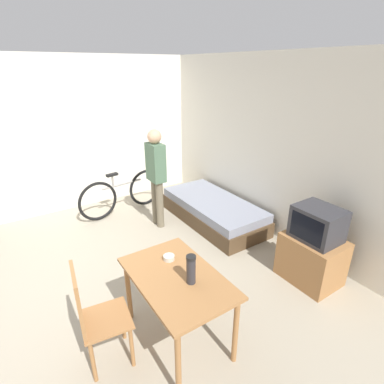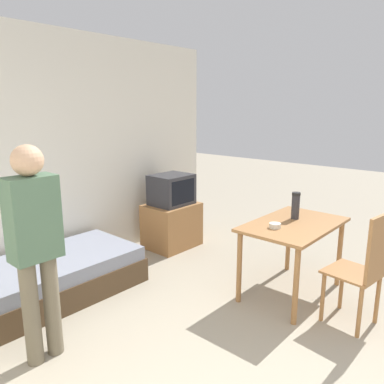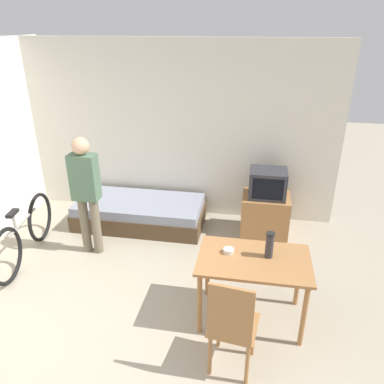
# 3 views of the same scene
# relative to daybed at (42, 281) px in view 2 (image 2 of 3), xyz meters

# --- Properties ---
(wall_back) EXTENTS (5.32, 0.06, 2.70)m
(wall_back) POSITION_rel_daybed_xyz_m (0.26, 0.57, 1.15)
(wall_back) COLOR silver
(wall_back) RESTS_ON ground_plane
(daybed) EXTENTS (1.95, 0.92, 0.40)m
(daybed) POSITION_rel_daybed_xyz_m (0.00, 0.00, 0.00)
(daybed) COLOR #4C3823
(daybed) RESTS_ON ground_plane
(tv) EXTENTS (0.68, 0.54, 0.99)m
(tv) POSITION_rel_daybed_xyz_m (1.89, 0.08, 0.25)
(tv) COLOR #9E6B3D
(tv) RESTS_ON ground_plane
(dining_table) EXTENTS (1.12, 0.71, 0.75)m
(dining_table) POSITION_rel_daybed_xyz_m (1.75, -1.76, 0.45)
(dining_table) COLOR #9E6B3D
(dining_table) RESTS_ON ground_plane
(wooden_chair) EXTENTS (0.46, 0.46, 1.03)m
(wooden_chair) POSITION_rel_daybed_xyz_m (1.59, -2.49, 0.37)
(wooden_chair) COLOR #9E6B3D
(wooden_chair) RESTS_ON ground_plane
(person_standing) EXTENTS (0.34, 0.22, 1.62)m
(person_standing) POSITION_rel_daybed_xyz_m (-0.42, -0.85, 0.74)
(person_standing) COLOR #6B604C
(person_standing) RESTS_ON ground_plane
(thermos_flask) EXTENTS (0.09, 0.09, 0.28)m
(thermos_flask) POSITION_rel_daybed_xyz_m (1.89, -1.70, 0.70)
(thermos_flask) COLOR #2D2D33
(thermos_flask) RESTS_ON dining_table
(mate_bowl) EXTENTS (0.11, 0.11, 0.05)m
(mate_bowl) POSITION_rel_daybed_xyz_m (1.49, -1.69, 0.57)
(mate_bowl) COLOR beige
(mate_bowl) RESTS_ON dining_table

